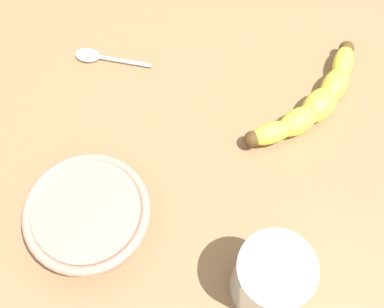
{
  "coord_description": "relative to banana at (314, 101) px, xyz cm",
  "views": [
    {
      "loc": [
        -27.84,
        -9.36,
        58.02
      ],
      "look_at": [
        -3.8,
        -0.44,
        5.0
      ],
      "focal_mm": 44.21,
      "sensor_mm": 36.0,
      "label": 1
    }
  ],
  "objects": [
    {
      "name": "wooden_tabletop",
      "position": [
        -9.15,
        12.88,
        -3.41
      ],
      "size": [
        120.0,
        120.0,
        3.0
      ],
      "primitive_type": "cube",
      "color": "olive",
      "rests_on": "ground"
    },
    {
      "name": "banana",
      "position": [
        0.0,
        0.0,
        0.0
      ],
      "size": [
        20.61,
        11.26,
        3.82
      ],
      "rotation": [
        0.0,
        0.0,
        5.86
      ],
      "color": "yellow",
      "rests_on": "wooden_tabletop"
    },
    {
      "name": "smoothie_glass",
      "position": [
        -24.97,
        -0.74,
        2.85
      ],
      "size": [
        7.88,
        7.88,
        9.99
      ],
      "color": "silver",
      "rests_on": "wooden_tabletop"
    },
    {
      "name": "ceramic_bowl",
      "position": [
        -25.03,
        20.48,
        1.3
      ],
      "size": [
        14.43,
        14.43,
        5.43
      ],
      "color": "tan",
      "rests_on": "wooden_tabletop"
    },
    {
      "name": "teaspoon",
      "position": [
        -2.57,
        31.52,
        -1.51
      ],
      "size": [
        3.13,
        11.29,
        0.8
      ],
      "rotation": [
        0.0,
        0.0,
        1.72
      ],
      "color": "silver",
      "rests_on": "wooden_tabletop"
    }
  ]
}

